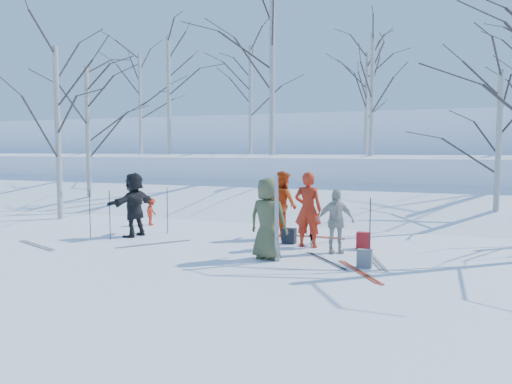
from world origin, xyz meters
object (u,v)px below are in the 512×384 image
at_px(skier_olive_center, 268,219).
at_px(dog, 314,236).
at_px(skier_cream_east, 335,221).
at_px(backpack_red, 363,241).
at_px(skier_red_north, 308,210).
at_px(skier_red_seated, 151,212).
at_px(backpack_dark, 289,236).
at_px(skier_grey_west, 134,205).
at_px(skier_redor_behind, 283,205).
at_px(backpack_grey, 365,259).

height_order(skier_olive_center, dog, skier_olive_center).
xyz_separation_m(skier_cream_east, backpack_red, (0.54, 0.71, -0.55)).
relative_size(skier_red_north, backpack_red, 4.51).
relative_size(skier_red_seated, backpack_dark, 2.22).
relative_size(skier_cream_east, skier_grey_west, 0.84).
xyz_separation_m(skier_olive_center, skier_redor_behind, (-0.55, 2.64, 0.02)).
bearing_deg(backpack_grey, dog, 129.16).
bearing_deg(backpack_red, skier_redor_behind, 162.82).
bearing_deg(backpack_red, skier_olive_center, -133.07).
distance_m(skier_olive_center, skier_cream_east, 1.75).
bearing_deg(skier_red_seated, skier_olive_center, -134.14).
bearing_deg(backpack_grey, skier_cream_east, 126.04).
bearing_deg(backpack_dark, skier_red_seated, 165.38).
xyz_separation_m(skier_red_seated, skier_cream_east, (6.49, -2.05, 0.32)).
xyz_separation_m(skier_red_north, dog, (0.09, 0.30, -0.72)).
bearing_deg(skier_cream_east, dog, 105.67).
distance_m(skier_red_north, dog, 0.78).
distance_m(skier_grey_west, backpack_grey, 6.84).
height_order(skier_olive_center, backpack_red, skier_olive_center).
height_order(skier_red_seated, dog, skier_red_seated).
xyz_separation_m(skier_red_seated, skier_grey_west, (0.73, -1.93, 0.46)).
height_order(backpack_red, backpack_dark, backpack_red).
height_order(skier_cream_east, backpack_grey, skier_cream_east).
xyz_separation_m(skier_olive_center, skier_grey_west, (-4.51, 1.33, -0.01)).
height_order(skier_grey_west, backpack_grey, skier_grey_west).
height_order(skier_cream_east, skier_grey_west, skier_grey_west).
xyz_separation_m(skier_red_north, skier_redor_behind, (-1.00, 0.99, -0.02)).
relative_size(skier_red_seated, backpack_red, 2.11).
xyz_separation_m(skier_red_seated, backpack_grey, (7.40, -3.29, -0.25)).
bearing_deg(skier_olive_center, dog, -99.60).
bearing_deg(skier_olive_center, skier_red_north, -99.41).
distance_m(skier_redor_behind, dog, 1.47).
bearing_deg(skier_grey_west, skier_olive_center, 81.08).
height_order(skier_red_seated, skier_grey_west, skier_grey_west).
bearing_deg(dog, skier_redor_behind, -58.01).
distance_m(dog, backpack_grey, 2.56).
bearing_deg(skier_olive_center, backpack_grey, -174.96).
distance_m(dog, backpack_dark, 0.67).
distance_m(skier_redor_behind, skier_grey_west, 4.17).
bearing_deg(dog, skier_red_north, 47.92).
xyz_separation_m(skier_grey_west, backpack_grey, (6.66, -1.36, -0.71)).
height_order(backpack_grey, backpack_dark, backpack_dark).
bearing_deg(backpack_grey, backpack_dark, 139.34).
height_order(skier_olive_center, skier_redor_behind, skier_redor_behind).
bearing_deg(dog, skier_red_seated, -38.36).
bearing_deg(skier_olive_center, skier_red_seated, -26.10).
bearing_deg(skier_olive_center, skier_redor_behind, -72.49).
height_order(skier_red_seated, backpack_dark, skier_red_seated).
height_order(skier_cream_east, backpack_dark, skier_cream_east).
bearing_deg(skier_grey_west, backpack_red, 102.87).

